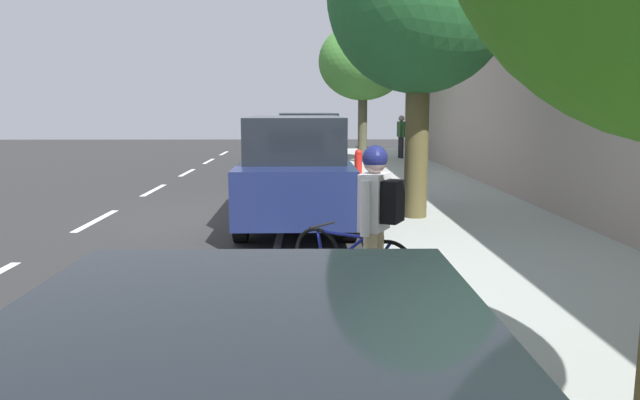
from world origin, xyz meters
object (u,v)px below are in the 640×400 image
Objects in this scene: parked_sedan_green_far at (310,141)px; fire_hydrant at (358,164)px; parked_suv_dark_blue_second at (296,169)px; cyclist_with_backpack at (377,210)px; street_tree_corner at (363,62)px; pedestrian_on_phone at (401,134)px; bicycle_at_curb at (352,262)px; parked_suv_silver_mid at (307,145)px.

fire_hydrant is at bearing -80.61° from parked_sedan_green_far.
parked_suv_dark_blue_second is 2.68× the size of cyclist_with_backpack.
street_tree_corner is 3.54m from pedestrian_on_phone.
fire_hydrant is at bearing -96.21° from street_tree_corner.
bicycle_at_curb is 0.27× the size of street_tree_corner.
street_tree_corner is (1.25, 16.03, 2.73)m from cyclist_with_backpack.
pedestrian_on_phone is at bearing 80.44° from cyclist_with_backpack.
pedestrian_on_phone is 7.23m from fire_hydrant.
parked_suv_dark_blue_second is 11.90m from street_tree_corner.
parked_suv_dark_blue_second is 1.05× the size of parked_sedan_green_far.
parked_sedan_green_far is 3.99m from pedestrian_on_phone.
parked_suv_silver_mid is at bearing 93.00° from bicycle_at_curb.
bicycle_at_curb is at bearing -95.00° from fire_hydrant.
cyclist_with_backpack is 17.78m from pedestrian_on_phone.
fire_hydrant is (1.65, 6.03, -0.47)m from parked_suv_dark_blue_second.
parked_sedan_green_far is (0.26, 14.41, -0.27)m from parked_suv_dark_blue_second.
parked_sedan_green_far is at bearing 92.14° from cyclist_with_backpack.
parked_suv_silver_mid is 1.07× the size of parked_sedan_green_far.
cyclist_with_backpack is at bearing -78.22° from parked_suv_dark_blue_second.
street_tree_corner is (1.97, -3.05, 3.06)m from parked_sedan_green_far.
parked_sedan_green_far is 8.49m from fire_hydrant.
parked_suv_silver_mid is at bearing 93.95° from cyclist_with_backpack.
cyclist_with_backpack is (0.71, -19.08, 0.33)m from parked_sedan_green_far.
pedestrian_on_phone is (3.93, 12.87, 0.07)m from parked_suv_dark_blue_second.
street_tree_corner is (2.08, 4.09, 2.79)m from parked_suv_silver_mid.
cyclist_with_backpack is 10.73m from fire_hydrant.
cyclist_with_backpack is 1.03× the size of pedestrian_on_phone.
parked_suv_dark_blue_second reaches higher than pedestrian_on_phone.
cyclist_with_backpack is (0.22, -0.46, 0.70)m from bicycle_at_curb.
bicycle_at_curb is at bearing -95.42° from street_tree_corner.
parked_suv_dark_blue_second is 14.41m from parked_sedan_green_far.
cyclist_with_backpack is at bearing -64.22° from bicycle_at_curb.
street_tree_corner is at bearing 78.91° from parked_suv_dark_blue_second.
parked_sedan_green_far is 2.54× the size of cyclist_with_backpack.
parked_suv_silver_mid is 0.94× the size of street_tree_corner.
parked_suv_silver_mid reaches higher than fire_hydrant.
parked_sedan_green_far is (0.11, 7.14, -0.27)m from parked_suv_silver_mid.
parked_suv_silver_mid is 6.75m from pedestrian_on_phone.
fire_hydrant is (-0.58, -5.33, -3.26)m from street_tree_corner.
bicycle_at_curb is at bearing -87.00° from parked_suv_silver_mid.
parked_suv_dark_blue_second is at bearing 100.12° from bicycle_at_curb.
street_tree_corner is at bearing 63.04° from parked_suv_silver_mid.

